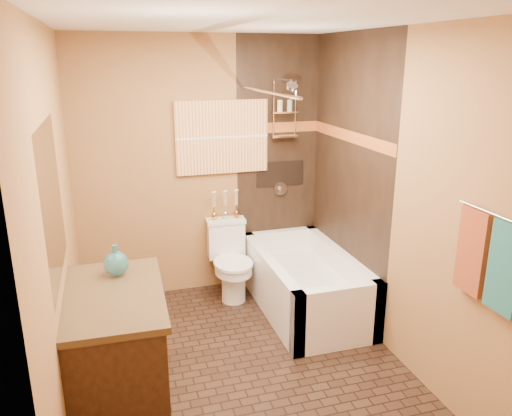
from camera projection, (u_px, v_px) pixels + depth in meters
name	position (u px, v px, depth m)	size (l,w,h in m)	color
floor	(244.00, 368.00, 3.82)	(3.00, 3.00, 0.00)	black
wall_left	(59.00, 229.00, 3.12)	(0.02, 3.00, 2.50)	#98683B
wall_right	(395.00, 199.00, 3.79)	(0.02, 3.00, 2.50)	#98683B
wall_back	(202.00, 169.00, 4.83)	(2.40, 0.02, 2.50)	#98683B
wall_front	(339.00, 315.00, 2.08)	(2.40, 0.02, 2.50)	#98683B
ceiling	(242.00, 21.00, 3.09)	(3.00, 3.00, 0.00)	silver
alcove_tile_back	(278.00, 164.00, 5.04)	(0.85, 0.01, 2.50)	black
alcove_tile_right	(348.00, 177.00, 4.47)	(0.01, 1.50, 2.50)	black
mosaic_band_back	(279.00, 127.00, 4.92)	(0.85, 0.01, 0.10)	#943D1A
mosaic_band_right	(350.00, 136.00, 4.36)	(0.01, 1.50, 0.10)	#943D1A
alcove_niche	(280.00, 174.00, 5.07)	(0.50, 0.01, 0.25)	black
shower_fixtures	(285.00, 124.00, 4.82)	(0.24, 0.33, 1.16)	silver
curtain_rod	(265.00, 91.00, 4.03)	(0.03, 0.03, 1.55)	silver
towel_bar	(494.00, 215.00, 2.76)	(0.02, 0.02, 0.55)	silver
towel_teal	(506.00, 268.00, 2.72)	(0.05, 0.22, 0.52)	#1B5C55
towel_rust	(473.00, 251.00, 2.96)	(0.05, 0.22, 0.52)	maroon
sunset_painting	(222.00, 137.00, 4.78)	(0.90, 0.04, 0.70)	orange
vanity_mirror	(53.00, 203.00, 2.81)	(0.01, 1.00, 0.90)	white
bathtub	(305.00, 287.00, 4.66)	(0.80, 1.50, 0.55)	white
toilet	(230.00, 260.00, 4.88)	(0.39, 0.57, 0.75)	white
vanity	(116.00, 357.00, 3.18)	(0.65, 1.03, 0.90)	black
teal_bottle	(116.00, 260.00, 3.28)	(0.16, 0.16, 0.26)	#256B71
bud_vases	(225.00, 204.00, 4.89)	(0.28, 0.06, 0.28)	gold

